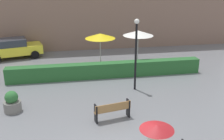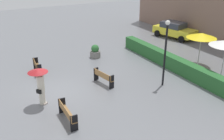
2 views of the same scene
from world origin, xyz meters
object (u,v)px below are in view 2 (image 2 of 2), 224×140
Objects in this scene: lamp_post at (166,47)px; planter_pot at (95,52)px; parked_car at (174,30)px; bench_near_left at (37,66)px; patio_umbrella_yellow at (202,35)px; bench_mid_center at (103,77)px; pedestrian_with_umbrella at (40,81)px; bench_near_right at (67,113)px.

planter_pot is at bearing -166.45° from lamp_post.
parked_car reaches higher than planter_pot.
lamp_post is (6.53, 1.57, 2.03)m from planter_pot.
lamp_post reaches higher than parked_car.
lamp_post is at bearing 48.42° from bench_near_left.
parked_car is at bearing 152.91° from patio_umbrella_yellow.
bench_mid_center is 1.62× the size of planter_pot.
pedestrian_with_umbrella is at bearing -89.48° from patio_umbrella_yellow.
bench_near_left is at bearing -81.05° from parked_car.
bench_near_right is (2.80, -3.37, -0.02)m from bench_mid_center.
planter_pot is (-0.84, 4.84, -0.05)m from bench_near_left.
parked_car is at bearing 121.58° from bench_near_right.
pedestrian_with_umbrella reaches higher than bench_mid_center.
planter_pot is (-7.45, 5.01, -0.04)m from bench_near_right.
planter_pot is at bearing 99.85° from bench_near_left.
parked_car is at bearing 113.79° from pedestrian_with_umbrella.
parked_car reaches higher than bench_near_left.
lamp_post is at bearing 59.60° from bench_mid_center.
planter_pot is 8.12m from patio_umbrella_yellow.
parked_car reaches higher than bench_near_right.
pedestrian_with_umbrella reaches higher than planter_pot.
bench_near_right is 0.91× the size of pedestrian_with_umbrella.
pedestrian_with_umbrella is (0.58, -4.01, 0.86)m from bench_mid_center.
pedestrian_with_umbrella is at bearing -47.25° from planter_pot.
lamp_post reaches higher than bench_near_right.
bench_near_right is 6.94m from lamp_post.
patio_umbrella_yellow is at bearing 86.44° from bench_mid_center.
lamp_post is (5.69, 6.41, 1.98)m from bench_near_left.
planter_pot is (-4.64, 1.64, -0.06)m from bench_mid_center.
lamp_post is (-0.92, 6.59, 2.00)m from bench_near_right.
bench_mid_center is 7.88m from patio_umbrella_yellow.
bench_near_left is 4.55m from pedestrian_with_umbrella.
pedestrian_with_umbrella is 0.46× the size of parked_car.
patio_umbrella_yellow is 7.46m from parked_car.
planter_pot is at bearing -81.52° from parked_car.
bench_near_left is at bearing -131.58° from lamp_post.
patio_umbrella_yellow reaches higher than planter_pot.
lamp_post is at bearing -72.50° from patio_umbrella_yellow.
bench_near_left is 0.92× the size of bench_mid_center.
bench_near_left is 0.39× the size of lamp_post.
bench_near_left reaches higher than bench_mid_center.
bench_mid_center is 0.42× the size of lamp_post.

